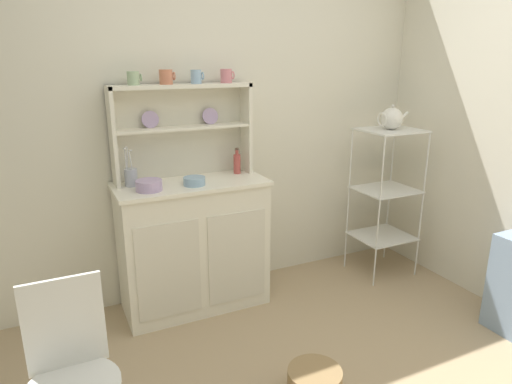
% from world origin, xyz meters
% --- Properties ---
extents(wall_back, '(3.84, 0.05, 2.50)m').
position_xyz_m(wall_back, '(0.00, 1.62, 1.25)').
color(wall_back, silver).
rests_on(wall_back, ground).
extents(hutch_cabinet, '(0.99, 0.45, 0.89)m').
position_xyz_m(hutch_cabinet, '(-0.29, 1.37, 0.46)').
color(hutch_cabinet, silver).
rests_on(hutch_cabinet, ground).
extents(hutch_shelf_unit, '(0.92, 0.18, 0.62)m').
position_xyz_m(hutch_shelf_unit, '(-0.29, 1.53, 1.25)').
color(hutch_shelf_unit, silver).
rests_on(hutch_shelf_unit, hutch_cabinet).
extents(bakers_rack, '(0.44, 0.38, 1.15)m').
position_xyz_m(bakers_rack, '(1.22, 1.22, 0.72)').
color(bakers_rack, silver).
rests_on(bakers_rack, ground).
extents(wire_chair, '(0.36, 0.36, 0.85)m').
position_xyz_m(wire_chair, '(-1.14, 0.30, 0.52)').
color(wire_chair, white).
rests_on(wire_chair, ground).
extents(floor_basket, '(0.28, 0.28, 0.15)m').
position_xyz_m(floor_basket, '(-0.03, 0.25, 0.08)').
color(floor_basket, '#93754C').
rests_on(floor_basket, ground).
extents(cup_sage_0, '(0.09, 0.07, 0.08)m').
position_xyz_m(cup_sage_0, '(-0.59, 1.49, 1.55)').
color(cup_sage_0, '#9EB78E').
rests_on(cup_sage_0, hutch_shelf_unit).
extents(cup_terracotta_1, '(0.10, 0.08, 0.09)m').
position_xyz_m(cup_terracotta_1, '(-0.38, 1.49, 1.55)').
color(cup_terracotta_1, '#C67556').
rests_on(cup_terracotta_1, hutch_shelf_unit).
extents(cup_sky_2, '(0.08, 0.07, 0.09)m').
position_xyz_m(cup_sky_2, '(-0.19, 1.49, 1.55)').
color(cup_sky_2, '#8EB2D1').
rests_on(cup_sky_2, hutch_shelf_unit).
extents(cup_rose_3, '(0.09, 0.08, 0.09)m').
position_xyz_m(cup_rose_3, '(0.02, 1.49, 1.55)').
color(cup_rose_3, '#D17A84').
rests_on(cup_rose_3, hutch_shelf_unit).
extents(bowl_mixing_large, '(0.16, 0.16, 0.06)m').
position_xyz_m(bowl_mixing_large, '(-0.58, 1.29, 0.92)').
color(bowl_mixing_large, '#B79ECC').
rests_on(bowl_mixing_large, hutch_cabinet).
extents(bowl_floral_medium, '(0.14, 0.14, 0.05)m').
position_xyz_m(bowl_floral_medium, '(-0.29, 1.29, 0.92)').
color(bowl_floral_medium, '#8EB2D1').
rests_on(bowl_floral_medium, hutch_cabinet).
extents(jam_bottle, '(0.05, 0.05, 0.18)m').
position_xyz_m(jam_bottle, '(0.07, 1.45, 0.96)').
color(jam_bottle, '#B74C47').
rests_on(jam_bottle, hutch_cabinet).
extents(utensil_jar, '(0.08, 0.08, 0.25)m').
position_xyz_m(utensil_jar, '(-0.66, 1.45, 0.95)').
color(utensil_jar, '#B2B7C6').
rests_on(utensil_jar, hutch_cabinet).
extents(porcelain_teapot, '(0.25, 0.16, 0.18)m').
position_xyz_m(porcelain_teapot, '(1.22, 1.22, 1.24)').
color(porcelain_teapot, white).
rests_on(porcelain_teapot, bakers_rack).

